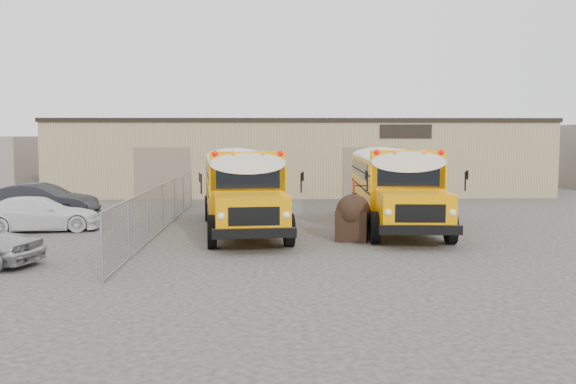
{
  "coord_description": "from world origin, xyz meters",
  "views": [
    {
      "loc": [
        -1.78,
        -21.86,
        3.7
      ],
      "look_at": [
        -1.15,
        1.67,
        1.6
      ],
      "focal_mm": 40.0,
      "sensor_mm": 36.0,
      "label": 1
    }
  ],
  "objects_px": {
    "school_bus_right": "(375,171)",
    "car_white": "(39,214)",
    "tarp_bundle": "(353,217)",
    "car_dark": "(42,201)",
    "school_bus_left": "(233,173)"
  },
  "relations": [
    {
      "from": "tarp_bundle",
      "to": "car_white",
      "type": "distance_m",
      "value": 12.1
    },
    {
      "from": "school_bus_right",
      "to": "school_bus_left",
      "type": "bearing_deg",
      "value": -174.62
    },
    {
      "from": "tarp_bundle",
      "to": "car_dark",
      "type": "relative_size",
      "value": 0.35
    },
    {
      "from": "car_white",
      "to": "tarp_bundle",
      "type": "bearing_deg",
      "value": -115.01
    },
    {
      "from": "car_white",
      "to": "car_dark",
      "type": "xyz_separation_m",
      "value": [
        -1.14,
        3.5,
        0.12
      ]
    },
    {
      "from": "school_bus_left",
      "to": "tarp_bundle",
      "type": "distance_m",
      "value": 10.89
    },
    {
      "from": "school_bus_left",
      "to": "car_dark",
      "type": "height_order",
      "value": "school_bus_left"
    },
    {
      "from": "school_bus_right",
      "to": "car_white",
      "type": "relative_size",
      "value": 2.41
    },
    {
      "from": "car_white",
      "to": "car_dark",
      "type": "height_order",
      "value": "car_dark"
    },
    {
      "from": "school_bus_left",
      "to": "car_white",
      "type": "relative_size",
      "value": 2.41
    },
    {
      "from": "school_bus_left",
      "to": "car_dark",
      "type": "bearing_deg",
      "value": -156.12
    },
    {
      "from": "car_dark",
      "to": "school_bus_right",
      "type": "bearing_deg",
      "value": -70.7
    },
    {
      "from": "school_bus_right",
      "to": "car_white",
      "type": "height_order",
      "value": "school_bus_right"
    },
    {
      "from": "tarp_bundle",
      "to": "car_dark",
      "type": "xyz_separation_m",
      "value": [
        -12.94,
        6.11,
        -0.06
      ]
    },
    {
      "from": "school_bus_right",
      "to": "car_white",
      "type": "distance_m",
      "value": 16.32
    }
  ]
}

